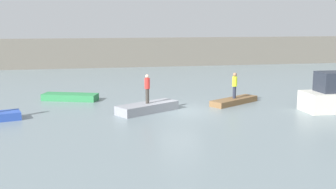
% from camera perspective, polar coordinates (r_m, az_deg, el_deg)
% --- Properties ---
extents(ground_plane, '(120.00, 120.00, 0.00)m').
position_cam_1_polar(ground_plane, '(25.49, 1.71, -2.31)').
color(ground_plane, slate).
extents(embankment_wall, '(80.00, 1.20, 3.42)m').
position_cam_1_polar(embankment_wall, '(50.05, -4.77, 5.75)').
color(embankment_wall, '#666056').
rests_on(embankment_wall, ground_plane).
extents(rowboat_green, '(3.96, 2.40, 0.46)m').
position_cam_1_polar(rowboat_green, '(29.74, -13.22, -0.33)').
color(rowboat_green, '#2D7F47').
rests_on(rowboat_green, ground_plane).
extents(rowboat_grey, '(4.06, 3.12, 0.54)m').
position_cam_1_polar(rowboat_grey, '(25.24, -2.83, -1.81)').
color(rowboat_grey, gray).
rests_on(rowboat_grey, ground_plane).
extents(rowboat_brown, '(3.79, 2.88, 0.37)m').
position_cam_1_polar(rowboat_brown, '(28.07, 9.02, -0.88)').
color(rowboat_brown, brown).
rests_on(rowboat_brown, ground_plane).
extents(person_hiviz_shirt, '(0.32, 0.32, 1.71)m').
position_cam_1_polar(person_hiviz_shirt, '(27.87, 9.09, 1.44)').
color(person_hiviz_shirt, '#232838').
rests_on(person_hiviz_shirt, rowboat_brown).
extents(person_red_shirt, '(0.32, 0.32, 1.76)m').
position_cam_1_polar(person_red_shirt, '(25.02, -2.85, 0.98)').
color(person_red_shirt, '#38332D').
rests_on(person_red_shirt, rowboat_grey).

